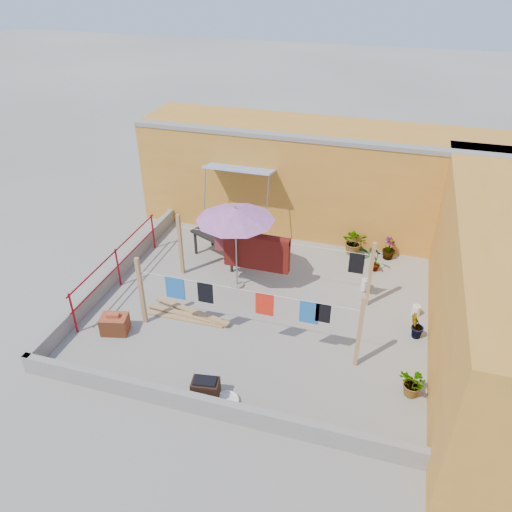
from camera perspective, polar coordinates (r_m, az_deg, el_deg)
name	(u,v)px	position (r m, az deg, el deg)	size (l,w,h in m)	color
ground	(262,306)	(12.57, 0.67, -5.70)	(80.00, 80.00, 0.00)	#9E998E
wall_back	(320,178)	(15.67, 7.32, 8.87)	(11.00, 3.27, 3.21)	orange
wall_right	(502,289)	(11.61, 26.25, -3.35)	(2.40, 9.00, 3.20)	orange
parapet_front	(210,407)	(9.95, -5.33, -16.78)	(8.30, 0.16, 0.44)	gray
parapet_left	(116,272)	(13.91, -15.69, -1.82)	(0.16, 7.30, 0.44)	gray
red_railing	(117,262)	(13.40, -15.58, -0.65)	(0.05, 4.20, 1.10)	maroon
clothesline_rig	(257,258)	(12.48, 0.13, -0.25)	(5.09, 2.35, 1.80)	tan
patio_umbrella	(235,215)	(12.18, -2.37, 4.74)	(2.00, 2.00, 2.36)	gray
outdoor_table	(221,237)	(14.12, -4.04, 2.22)	(1.84, 1.44, 0.77)	black
brick_stack	(115,324)	(12.11, -15.84, -7.48)	(0.69, 0.57, 0.53)	#A74B26
lumber_pile	(187,315)	(12.29, -7.87, -6.65)	(2.25, 0.62, 0.14)	tan
brazier	(206,389)	(10.23, -5.78, -14.90)	(0.59, 0.44, 0.48)	black
white_basin	(227,401)	(10.26, -3.38, -16.18)	(0.50, 0.50, 0.09)	silver
water_jug_a	(416,310)	(12.80, 17.83, -5.94)	(0.20, 0.20, 0.31)	silver
water_jug_b	(365,284)	(13.38, 12.38, -3.19)	(0.21, 0.21, 0.33)	silver
green_hose	(361,253)	(14.90, 11.89, 0.32)	(0.54, 0.54, 0.08)	#186C23
plant_back_a	(355,241)	(14.73, 11.19, 1.65)	(0.71, 0.62, 0.79)	#1D5618
plant_back_b	(389,248)	(14.74, 14.96, 0.84)	(0.37, 0.37, 0.66)	#1D5618
plant_right_a	(377,259)	(14.06, 13.64, -0.36)	(0.40, 0.27, 0.75)	#1D5618
plant_right_b	(416,326)	(12.01, 17.87, -7.65)	(0.36, 0.29, 0.65)	#1D5618
plant_right_c	(414,384)	(10.65, 17.61, -13.74)	(0.56, 0.49, 0.62)	#1D5618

